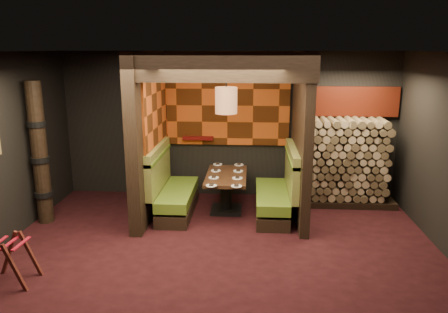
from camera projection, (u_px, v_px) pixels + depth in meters
floor at (218, 257)px, 6.26m from camera, size 6.50×5.50×0.02m
ceiling at (217, 51)px, 5.56m from camera, size 6.50×5.50×0.02m
wall_back at (229, 125)px, 8.58m from camera, size 6.50×0.02×2.85m
wall_front at (188, 252)px, 3.24m from camera, size 6.50×0.02×2.85m
partition_left at (148, 135)px, 7.59m from camera, size 0.20×2.20×2.85m
partition_right at (301, 137)px, 7.47m from camera, size 0.15×2.10×2.85m
header_beam at (220, 67)px, 6.30m from camera, size 2.85×0.18×0.44m
tapa_back_panel at (227, 105)px, 8.44m from camera, size 2.40×0.06×1.55m
tapa_side_panel at (156, 110)px, 7.65m from camera, size 0.04×1.85×1.45m
lacquer_shelf at (198, 138)px, 8.57m from camera, size 0.60×0.12×0.07m
booth_bench_left at (172, 192)px, 7.82m from camera, size 0.68×1.60×1.14m
booth_bench_right at (278, 194)px, 7.70m from camera, size 0.68×1.60×1.14m
dining_table at (226, 187)px, 7.87m from camera, size 0.72×1.32×0.70m
place_settings at (226, 174)px, 7.81m from camera, size 0.60×1.53×0.03m
pendant_lamp at (226, 100)px, 7.44m from camera, size 0.38×0.38×1.05m
luggage_rack at (11, 258)px, 5.50m from camera, size 0.61×0.44×0.65m
totem_column at (40, 154)px, 7.23m from camera, size 0.31×0.31×2.40m
firewood_stack at (349, 162)px, 8.19m from camera, size 1.73×0.70×1.64m
mosaic_header at (349, 101)px, 8.24m from camera, size 1.83×0.10×0.56m
bay_front_post at (305, 134)px, 7.72m from camera, size 0.08×0.08×2.85m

